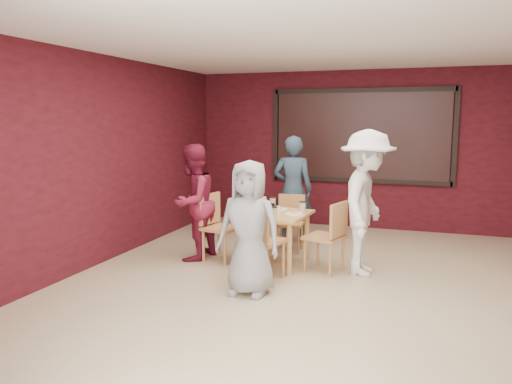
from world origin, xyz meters
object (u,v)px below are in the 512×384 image
(chair_back, at_px, (290,219))
(diner_right, at_px, (366,203))
(chair_right, at_px, (330,233))
(diner_front, at_px, (249,228))
(diner_back, at_px, (293,189))
(chair_front, at_px, (258,237))
(dining_table, at_px, (273,219))
(chair_left, at_px, (217,223))
(diner_left, at_px, (193,202))

(chair_back, xyz_separation_m, diner_right, (1.20, -0.81, 0.44))
(chair_right, xyz_separation_m, diner_right, (0.43, 0.12, 0.39))
(diner_front, distance_m, diner_back, 2.47)
(chair_back, bearing_deg, chair_front, -89.39)
(dining_table, relative_size, diner_front, 0.64)
(chair_left, bearing_deg, chair_back, 45.98)
(chair_front, distance_m, diner_front, 0.50)
(dining_table, xyz_separation_m, diner_right, (1.22, 0.01, 0.28))
(dining_table, height_order, chair_back, dining_table)
(diner_right, bearing_deg, diner_front, 139.12)
(chair_back, xyz_separation_m, diner_back, (-0.10, 0.47, 0.38))
(diner_back, height_order, diner_right, diner_right)
(diner_back, bearing_deg, diner_left, 44.60)
(chair_right, relative_size, diner_back, 0.54)
(diner_front, bearing_deg, chair_back, 94.44)
(chair_front, bearing_deg, diner_back, 93.19)
(chair_front, height_order, diner_left, diner_left)
(chair_back, relative_size, chair_left, 0.89)
(chair_right, xyz_separation_m, diner_front, (-0.70, -1.06, 0.24))
(chair_back, xyz_separation_m, chair_left, (-0.82, -0.85, 0.06))
(chair_back, distance_m, diner_left, 1.51)
(chair_right, bearing_deg, diner_right, 16.03)
(chair_left, bearing_deg, chair_right, -2.92)
(chair_front, distance_m, diner_right, 1.44)
(diner_front, xyz_separation_m, diner_right, (1.13, 1.18, 0.16))
(chair_front, height_order, chair_left, chair_front)
(diner_right, bearing_deg, dining_table, 93.40)
(chair_right, bearing_deg, chair_back, 129.51)
(chair_back, distance_m, diner_back, 0.61)
(diner_left, bearing_deg, chair_front, 67.24)
(diner_front, bearing_deg, dining_table, 96.72)
(diner_front, xyz_separation_m, diner_back, (-0.16, 2.46, 0.09))
(chair_back, bearing_deg, chair_left, -134.02)
(diner_right, bearing_deg, diner_back, 48.22)
(dining_table, height_order, diner_right, diner_right)
(diner_front, height_order, diner_left, diner_left)
(dining_table, bearing_deg, chair_front, -87.11)
(chair_front, relative_size, diner_right, 0.53)
(chair_back, distance_m, diner_right, 1.51)
(diner_front, bearing_deg, chair_left, 130.45)
(chair_left, xyz_separation_m, diner_left, (-0.33, -0.06, 0.28))
(diner_back, bearing_deg, diner_front, 85.78)
(chair_front, xyz_separation_m, diner_right, (1.18, 0.73, 0.36))
(diner_front, relative_size, diner_back, 0.89)
(chair_front, height_order, diner_right, diner_right)
(dining_table, relative_size, diner_back, 0.57)
(chair_left, height_order, chair_right, chair_left)
(diner_right, bearing_deg, diner_left, 95.40)
(dining_table, relative_size, chair_right, 1.05)
(chair_right, height_order, diner_right, diner_right)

